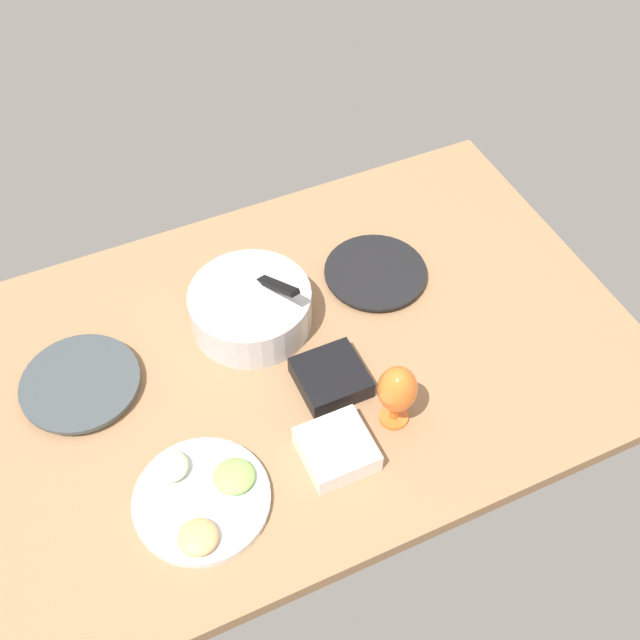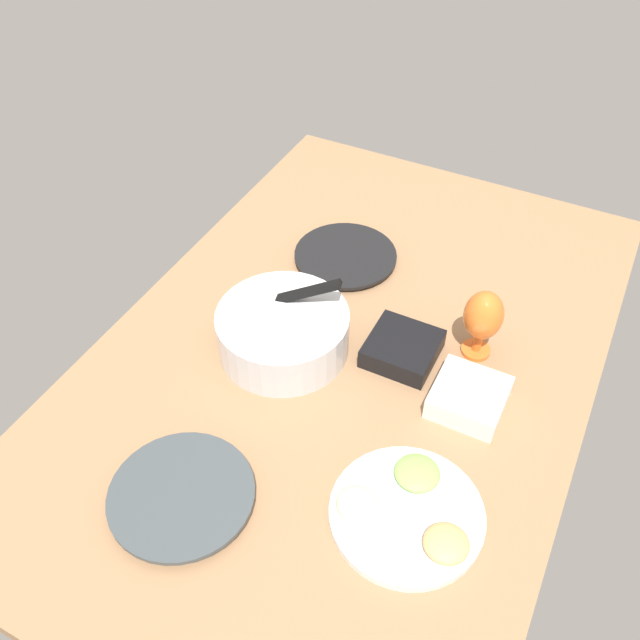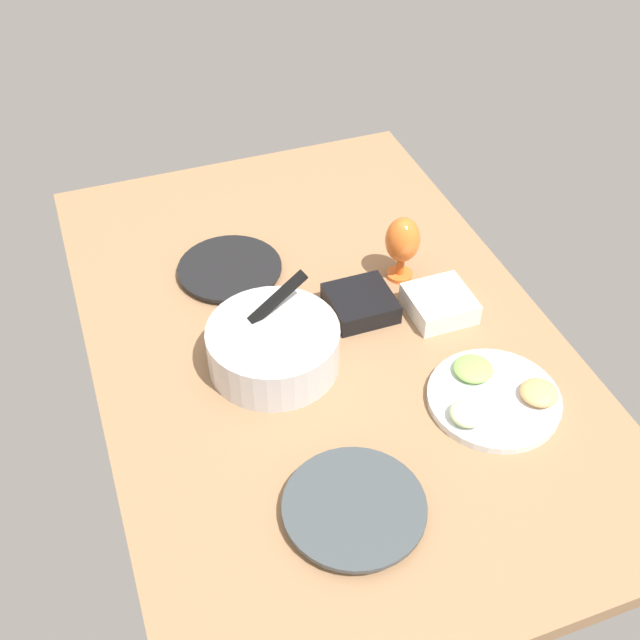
{
  "view_description": "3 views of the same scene",
  "coord_description": "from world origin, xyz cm",
  "px_view_note": "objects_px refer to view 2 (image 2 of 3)",
  "views": [
    {
      "loc": [
        -40.36,
        -103.18,
        147.42
      ],
      "look_at": [
        8.62,
        3.89,
        3.91
      ],
      "focal_mm": 43.99,
      "sensor_mm": 36.0,
      "label": 1
    },
    {
      "loc": [
        -96.46,
        -42.09,
        113.81
      ],
      "look_at": [
        2.79,
        8.22,
        3.91
      ],
      "focal_mm": 38.94,
      "sensor_mm": 36.0,
      "label": 2
    },
    {
      "loc": [
        -124.99,
        46.09,
        127.62
      ],
      "look_at": [
        0.61,
        0.29,
        3.91
      ],
      "focal_mm": 44.82,
      "sensor_mm": 36.0,
      "label": 3
    }
  ],
  "objects_px": {
    "mixing_bowl": "(283,330)",
    "square_bowl_black": "(403,348)",
    "dinner_plate_right": "(345,257)",
    "fruit_platter": "(406,512)",
    "hurricane_glass_orange": "(483,317)",
    "square_bowl_white": "(469,396)",
    "dinner_plate_left": "(182,497)"
  },
  "relations": [
    {
      "from": "mixing_bowl",
      "to": "square_bowl_black",
      "type": "xyz_separation_m",
      "value": [
        0.1,
        -0.25,
        -0.03
      ]
    },
    {
      "from": "dinner_plate_right",
      "to": "fruit_platter",
      "type": "xyz_separation_m",
      "value": [
        -0.61,
        -0.41,
        0.0
      ]
    },
    {
      "from": "dinner_plate_right",
      "to": "hurricane_glass_orange",
      "type": "bearing_deg",
      "value": -111.66
    },
    {
      "from": "square_bowl_black",
      "to": "dinner_plate_right",
      "type": "bearing_deg",
      "value": 46.14
    },
    {
      "from": "mixing_bowl",
      "to": "square_bowl_white",
      "type": "distance_m",
      "value": 0.42
    },
    {
      "from": "mixing_bowl",
      "to": "hurricane_glass_orange",
      "type": "height_order",
      "value": "mixing_bowl"
    },
    {
      "from": "fruit_platter",
      "to": "square_bowl_black",
      "type": "xyz_separation_m",
      "value": [
        0.36,
        0.16,
        0.01
      ]
    },
    {
      "from": "mixing_bowl",
      "to": "hurricane_glass_orange",
      "type": "distance_m",
      "value": 0.43
    },
    {
      "from": "hurricane_glass_orange",
      "to": "square_bowl_black",
      "type": "height_order",
      "value": "hurricane_glass_orange"
    },
    {
      "from": "fruit_platter",
      "to": "hurricane_glass_orange",
      "type": "distance_m",
      "value": 0.46
    },
    {
      "from": "dinner_plate_left",
      "to": "square_bowl_white",
      "type": "bearing_deg",
      "value": -41.35
    },
    {
      "from": "hurricane_glass_orange",
      "to": "dinner_plate_right",
      "type": "bearing_deg",
      "value": 68.34
    },
    {
      "from": "fruit_platter",
      "to": "square_bowl_black",
      "type": "height_order",
      "value": "fruit_platter"
    },
    {
      "from": "dinner_plate_right",
      "to": "dinner_plate_left",
      "type": "bearing_deg",
      "value": -177.75
    },
    {
      "from": "fruit_platter",
      "to": "square_bowl_white",
      "type": "xyz_separation_m",
      "value": [
        0.3,
        -0.02,
        0.01
      ]
    },
    {
      "from": "dinner_plate_left",
      "to": "square_bowl_black",
      "type": "bearing_deg",
      "value": -23.31
    },
    {
      "from": "dinner_plate_left",
      "to": "mixing_bowl",
      "type": "height_order",
      "value": "mixing_bowl"
    },
    {
      "from": "square_bowl_white",
      "to": "mixing_bowl",
      "type": "bearing_deg",
      "value": 93.85
    },
    {
      "from": "mixing_bowl",
      "to": "hurricane_glass_orange",
      "type": "bearing_deg",
      "value": -64.74
    },
    {
      "from": "dinner_plate_left",
      "to": "square_bowl_white",
      "type": "xyz_separation_m",
      "value": [
        0.45,
        -0.4,
        0.02
      ]
    },
    {
      "from": "mixing_bowl",
      "to": "fruit_platter",
      "type": "bearing_deg",
      "value": -123.68
    },
    {
      "from": "dinner_plate_left",
      "to": "mixing_bowl",
      "type": "xyz_separation_m",
      "value": [
        0.42,
        0.02,
        0.04
      ]
    },
    {
      "from": "hurricane_glass_orange",
      "to": "square_bowl_white",
      "type": "distance_m",
      "value": 0.18
    },
    {
      "from": "mixing_bowl",
      "to": "square_bowl_black",
      "type": "bearing_deg",
      "value": -68.63
    },
    {
      "from": "hurricane_glass_orange",
      "to": "square_bowl_black",
      "type": "xyz_separation_m",
      "value": [
        -0.09,
        0.14,
        -0.08
      ]
    },
    {
      "from": "fruit_platter",
      "to": "hurricane_glass_orange",
      "type": "relative_size",
      "value": 1.63
    },
    {
      "from": "square_bowl_white",
      "to": "dinner_plate_left",
      "type": "bearing_deg",
      "value": 138.65
    },
    {
      "from": "fruit_platter",
      "to": "square_bowl_white",
      "type": "bearing_deg",
      "value": -3.5
    },
    {
      "from": "mixing_bowl",
      "to": "square_bowl_white",
      "type": "relative_size",
      "value": 2.02
    },
    {
      "from": "hurricane_glass_orange",
      "to": "square_bowl_white",
      "type": "bearing_deg",
      "value": -168.35
    },
    {
      "from": "dinner_plate_right",
      "to": "mixing_bowl",
      "type": "height_order",
      "value": "mixing_bowl"
    },
    {
      "from": "fruit_platter",
      "to": "mixing_bowl",
      "type": "bearing_deg",
      "value": 56.32
    }
  ]
}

